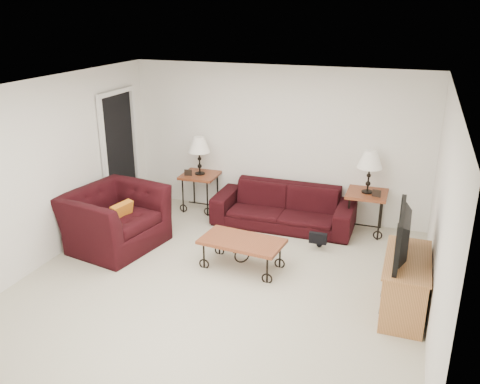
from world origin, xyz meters
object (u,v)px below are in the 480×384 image
object	(u,v)px
side_table_right	(365,212)
armchair	(114,219)
lamp_left	(199,156)
backpack	(320,232)
sofa	(283,206)
lamp_right	(369,172)
television	(409,235)
side_table_left	(200,192)
coffee_table	(242,254)
tv_stand	(405,285)

from	to	relation	value
side_table_right	armchair	distance (m)	3.84
lamp_left	backpack	bearing A→B (deg)	-19.02
sofa	side_table_right	size ratio (longest dim) A/B	3.38
side_table_right	lamp_right	size ratio (longest dim) A/B	1.00
lamp_right	armchair	xyz separation A→B (m)	(-3.42, -1.73, -0.57)
armchair	television	xyz separation A→B (m)	(4.08, -0.35, 0.54)
armchair	side_table_left	bearing A→B (deg)	-8.86
side_table_left	armchair	xyz separation A→B (m)	(-0.61, -1.73, 0.10)
sofa	backpack	bearing A→B (deg)	-39.79
side_table_right	lamp_left	size ratio (longest dim) A/B	1.02
coffee_table	backpack	xyz separation A→B (m)	(0.87, 0.97, 0.05)
side_table_left	coffee_table	world-z (taller)	side_table_left
coffee_table	tv_stand	bearing A→B (deg)	-9.12
lamp_left	side_table_left	bearing A→B (deg)	0.00
side_table_right	television	xyz separation A→B (m)	(0.66, -2.08, 0.63)
television	backpack	xyz separation A→B (m)	(-1.22, 1.31, -0.71)
coffee_table	armchair	distance (m)	2.00
sofa	armchair	world-z (taller)	armchair
side_table_left	lamp_right	xyz separation A→B (m)	(2.81, 0.00, 0.67)
armchair	lamp_left	bearing A→B (deg)	-8.86
coffee_table	armchair	bearing A→B (deg)	179.67
lamp_right	sofa	bearing A→B (deg)	-171.96
side_table_left	lamp_left	world-z (taller)	lamp_left
lamp_right	lamp_left	bearing A→B (deg)	-180.00
sofa	coffee_table	world-z (taller)	sofa
sofa	lamp_left	distance (m)	1.68
sofa	lamp_left	bearing A→B (deg)	173.32
side_table_right	backpack	world-z (taller)	side_table_right
coffee_table	side_table_left	bearing A→B (deg)	128.36
side_table_right	coffee_table	bearing A→B (deg)	-129.36
tv_stand	side_table_left	bearing A→B (deg)	149.20
tv_stand	armchair	bearing A→B (deg)	175.12
side_table_right	coffee_table	distance (m)	2.26
side_table_left	lamp_right	world-z (taller)	lamp_right
lamp_right	tv_stand	world-z (taller)	lamp_right
side_table_right	side_table_left	bearing A→B (deg)	-180.00
side_table_left	sofa	bearing A→B (deg)	-6.68
lamp_right	side_table_right	bearing A→B (deg)	0.00
armchair	tv_stand	size ratio (longest dim) A/B	1.18
side_table_left	television	xyz separation A→B (m)	(3.48, -2.08, 0.64)
lamp_left	backpack	world-z (taller)	lamp_left
lamp_left	television	world-z (taller)	lamp_left
lamp_left	lamp_right	world-z (taller)	lamp_right
side_table_right	sofa	bearing A→B (deg)	-171.96
tv_stand	television	size ratio (longest dim) A/B	1.12
side_table_right	armchair	size ratio (longest dim) A/B	0.50
coffee_table	lamp_left	bearing A→B (deg)	128.36
coffee_table	television	world-z (taller)	television
side_table_right	lamp_left	bearing A→B (deg)	-180.00
tv_stand	television	bearing A→B (deg)	180.00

